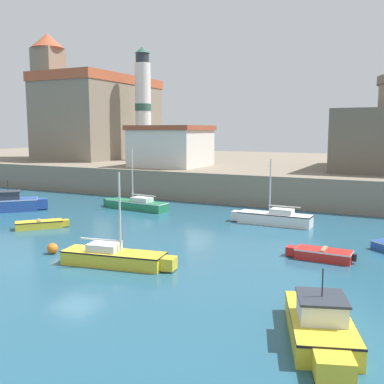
% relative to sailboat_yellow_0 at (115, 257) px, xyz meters
% --- Properties ---
extents(ground_plane, '(200.00, 200.00, 0.00)m').
position_rel_sailboat_yellow_0_xyz_m(ground_plane, '(-2.48, -0.09, -0.44)').
color(ground_plane, '#235670').
extents(quay_seawall, '(120.00, 40.00, 2.72)m').
position_rel_sailboat_yellow_0_xyz_m(quay_seawall, '(-2.48, 39.12, 0.93)').
color(quay_seawall, gray).
rests_on(quay_seawall, ground).
extents(sailboat_yellow_0, '(5.88, 2.23, 4.63)m').
position_rel_sailboat_yellow_0_xyz_m(sailboat_yellow_0, '(0.00, 0.00, 0.00)').
color(sailboat_yellow_0, yellow).
rests_on(sailboat_yellow_0, ground).
extents(sailboat_white_2, '(5.77, 1.44, 4.61)m').
position_rel_sailboat_yellow_0_xyz_m(sailboat_white_2, '(4.29, 12.83, 0.05)').
color(sailboat_white_2, white).
rests_on(sailboat_white_2, ground).
extents(motorboat_blue_3, '(5.04, 5.09, 2.56)m').
position_rel_sailboat_yellow_0_xyz_m(motorboat_blue_3, '(-16.70, 8.35, 0.20)').
color(motorboat_blue_3, '#284C9E').
rests_on(motorboat_blue_3, ground).
extents(sailboat_green_4, '(6.36, 2.05, 5.06)m').
position_rel_sailboat_yellow_0_xyz_m(sailboat_green_4, '(-7.78, 13.71, 0.01)').
color(sailboat_green_4, '#237A4C').
rests_on(sailboat_green_4, ground).
extents(motorboat_yellow_5, '(3.17, 5.32, 2.35)m').
position_rel_sailboat_yellow_0_xyz_m(motorboat_yellow_5, '(10.53, -3.62, 0.08)').
color(motorboat_yellow_5, yellow).
rests_on(motorboat_yellow_5, ground).
extents(dinghy_yellow_6, '(2.98, 3.12, 0.59)m').
position_rel_sailboat_yellow_0_xyz_m(dinghy_yellow_6, '(-9.55, 4.69, -0.15)').
color(dinghy_yellow_6, yellow).
rests_on(dinghy_yellow_6, ground).
extents(dinghy_red_7, '(3.53, 1.29, 0.61)m').
position_rel_sailboat_yellow_0_xyz_m(dinghy_red_7, '(8.92, 5.54, -0.14)').
color(dinghy_red_7, red).
rests_on(dinghy_red_7, ground).
extents(mooring_buoy, '(0.58, 0.58, 0.58)m').
position_rel_sailboat_yellow_0_xyz_m(mooring_buoy, '(-4.29, 0.24, -0.14)').
color(mooring_buoy, orange).
rests_on(mooring_buoy, ground).
extents(church, '(14.03, 17.39, 17.01)m').
position_rel_sailboat_yellow_0_xyz_m(church, '(-27.17, 33.28, 8.22)').
color(church, gray).
rests_on(church, quay_seawall).
extents(lighthouse, '(2.06, 2.06, 14.22)m').
position_rel_sailboat_yellow_0_xyz_m(lighthouse, '(-18.48, 31.95, 9.21)').
color(lighthouse, silver).
rests_on(lighthouse, quay_seawall).
extents(harbor_shed_mid_row, '(7.48, 7.16, 4.35)m').
position_rel_sailboat_yellow_0_xyz_m(harbor_shed_mid_row, '(-10.48, 24.81, 4.48)').
color(harbor_shed_mid_row, silver).
rests_on(harbor_shed_mid_row, quay_seawall).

